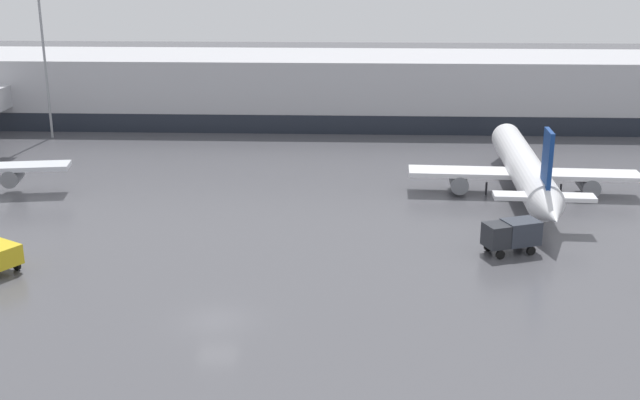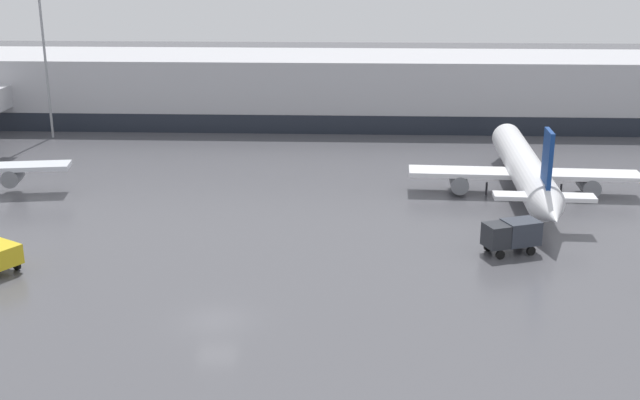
% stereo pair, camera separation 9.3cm
% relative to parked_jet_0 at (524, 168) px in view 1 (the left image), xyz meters
% --- Properties ---
extents(ground_plane, '(320.00, 320.00, 0.00)m').
position_rel_parked_jet_0_xyz_m(ground_plane, '(-24.83, -28.47, -2.57)').
color(ground_plane, '#4C4C51').
extents(terminal_building, '(160.00, 31.70, 9.00)m').
position_rel_parked_jet_0_xyz_m(terminal_building, '(-25.17, 33.39, 1.93)').
color(terminal_building, '#B2B2B7').
rests_on(terminal_building, ground_plane).
extents(parked_jet_0, '(21.89, 32.50, 8.55)m').
position_rel_parked_jet_0_xyz_m(parked_jet_0, '(0.00, 0.00, 0.00)').
color(parked_jet_0, white).
rests_on(parked_jet_0, ground_plane).
extents(service_truck_1, '(4.70, 3.34, 2.56)m').
position_rel_parked_jet_0_xyz_m(service_truck_1, '(-4.00, -15.73, -0.99)').
color(service_truck_1, '#2D333D').
rests_on(service_truck_1, ground_plane).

